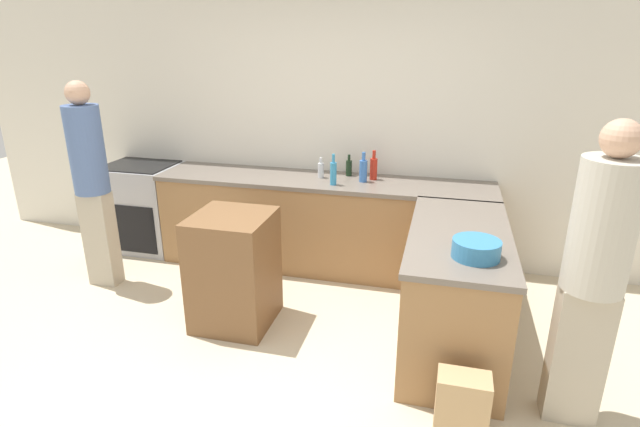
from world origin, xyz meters
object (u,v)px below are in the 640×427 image
Objects in this scene: dish_soap_bottle at (333,173)px; water_bottle_blue at (363,170)px; island_table at (234,270)px; vinegar_bottle_clear at (321,170)px; paper_bag at (462,407)px; range_oven at (144,206)px; person_at_peninsula at (595,269)px; mixing_bowl at (476,249)px; person_by_range at (91,178)px; hot_sauce_bottle at (374,168)px; wine_bottle_dark at (349,167)px.

dish_soap_bottle is 1.02× the size of water_bottle_blue.
island_table is 4.66× the size of vinegar_bottle_clear.
dish_soap_bottle is at bearing 122.71° from paper_bag.
water_bottle_blue is 0.68× the size of paper_bag.
island_table reaches higher than paper_bag.
dish_soap_bottle reaches higher than range_oven.
person_at_peninsula is (3.94, -1.67, 0.53)m from range_oven.
island_table is (1.57, -1.18, -0.00)m from range_oven.
person_at_peninsula is 4.41× the size of paper_bag.
mixing_bowl is 3.27m from person_by_range.
mixing_bowl is at bearing -10.03° from island_table.
island_table is at bearing 169.97° from mixing_bowl.
dish_soap_bottle is at bearing 61.04° from island_table.
mixing_bowl is at bearing 163.55° from person_at_peninsula.
vinegar_bottle_clear reaches higher than range_oven.
water_bottle_blue reaches higher than mixing_bowl.
person_at_peninsula reaches higher than hot_sauce_bottle.
water_bottle_blue is at bearing -4.83° from vinegar_bottle_clear.
hot_sauce_bottle is at bearing 130.03° from person_at_peninsula.
island_table is 0.50× the size of person_at_peninsula.
vinegar_bottle_clear is at bearing -151.29° from wine_bottle_dark.
wine_bottle_dark is 0.75× the size of hot_sauce_bottle.
mixing_bowl is (3.33, -1.49, 0.50)m from range_oven.
mixing_bowl is 0.64m from person_at_peninsula.
vinegar_bottle_clear is 2.62m from person_at_peninsula.
range_oven is at bearing 155.87° from mixing_bowl.
dish_soap_bottle is 2.35m from person_at_peninsula.
person_by_range is at bearing 160.28° from paper_bag.
wine_bottle_dark is 0.51× the size of paper_bag.
mixing_bowl is 0.72× the size of paper_bag.
island_table is 1.94m from paper_bag.
range_oven is 4.69× the size of vinegar_bottle_clear.
paper_bag is (1.11, -2.18, -0.78)m from wine_bottle_dark.
paper_bag is at bearing -67.90° from hot_sauce_bottle.
person_by_range is at bearing 168.98° from mixing_bowl.
person_at_peninsula is at bearing -49.97° from hot_sauce_bottle.
water_bottle_blue is at bearing 133.15° from person_at_peninsula.
range_oven is at bearing 175.46° from dish_soap_bottle.
hot_sauce_bottle reaches higher than mixing_bowl.
wine_bottle_dark reaches higher than paper_bag.
mixing_bowl is 1.50× the size of vinegar_bottle_clear.
vinegar_bottle_clear is 2.57m from paper_bag.
person_at_peninsula is (1.98, -1.71, 0.01)m from vinegar_bottle_clear.
water_bottle_blue is (-0.96, 1.49, 0.05)m from mixing_bowl.
water_bottle_blue is at bearing 21.06° from person_by_range.
vinegar_bottle_clear is (-0.24, -0.13, -0.00)m from wine_bottle_dark.
hot_sauce_bottle is (-0.88, 1.59, 0.05)m from mixing_bowl.
person_at_peninsula is at bearing -11.91° from person_by_range.
wine_bottle_dark is 0.28m from vinegar_bottle_clear.
person_by_range is (-2.25, -0.87, 0.00)m from water_bottle_blue.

